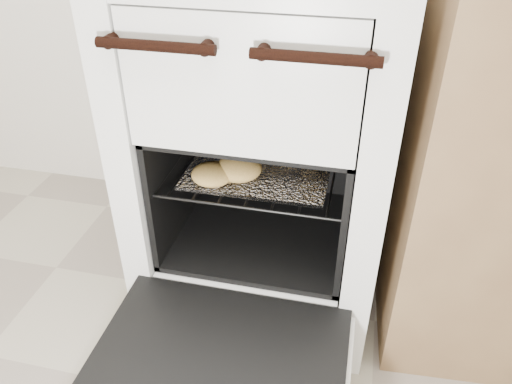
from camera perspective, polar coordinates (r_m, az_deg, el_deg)
stove at (r=1.32m, az=1.43°, el=5.30°), size 0.61×0.68×0.93m
oven_door at (r=1.11m, az=-4.46°, el=-19.31°), size 0.55×0.43×0.04m
oven_rack at (r=1.27m, az=0.81°, el=3.35°), size 0.44×0.43×0.01m
foil_sheet at (r=1.25m, az=0.62°, el=3.14°), size 0.34×0.30×0.01m
baked_rolls at (r=1.22m, az=-0.35°, el=3.76°), size 0.36×0.32×0.05m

